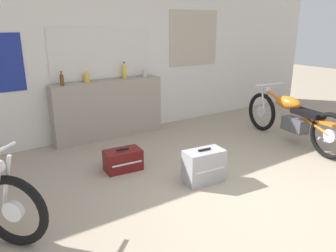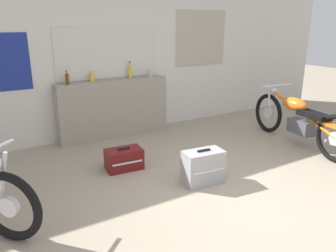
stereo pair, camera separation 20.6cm
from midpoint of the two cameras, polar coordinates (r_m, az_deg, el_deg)
The scene contains 10 objects.
ground_plane at distance 3.91m, azimuth 16.49°, elevation -13.62°, with size 24.00×24.00×0.00m, color gray.
wall_back at distance 6.10m, azimuth -6.08°, elevation 12.01°, with size 10.00×0.07×2.80m.
sill_counter at distance 5.94m, azimuth -8.37°, elevation 3.01°, with size 2.00×0.28×1.02m.
bottle_leftmost at distance 5.54m, azimuth -16.15°, elevation 7.97°, with size 0.06×0.06×0.23m.
bottle_left_center at distance 5.73m, azimuth -12.08°, elevation 8.37°, with size 0.09×0.09×0.18m.
bottle_center at distance 6.00m, azimuth -5.65°, elevation 9.53°, with size 0.07×0.07×0.30m.
bottle_right_center at distance 6.11m, azimuth -2.13°, elevation 9.22°, with size 0.08×0.08×0.17m.
motorcycle_orange at distance 5.90m, azimuth 22.74°, elevation 1.07°, with size 0.64×2.25×0.93m.
hard_case_silver at distance 4.25m, azimuth 7.54°, elevation -7.11°, with size 0.54×0.33×0.46m.
hard_case_darkred at distance 4.65m, azimuth -6.41°, elevation -5.76°, with size 0.53×0.34×0.32m.
Camera 2 is at (-2.48, -2.24, 1.97)m, focal length 35.00 mm.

